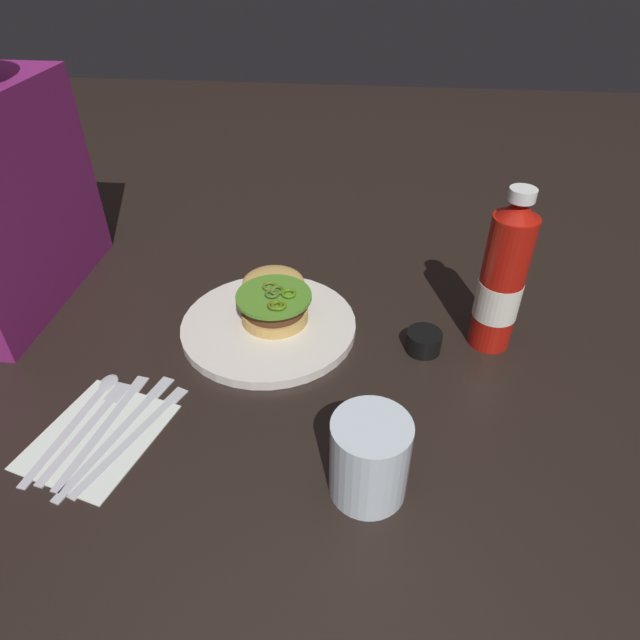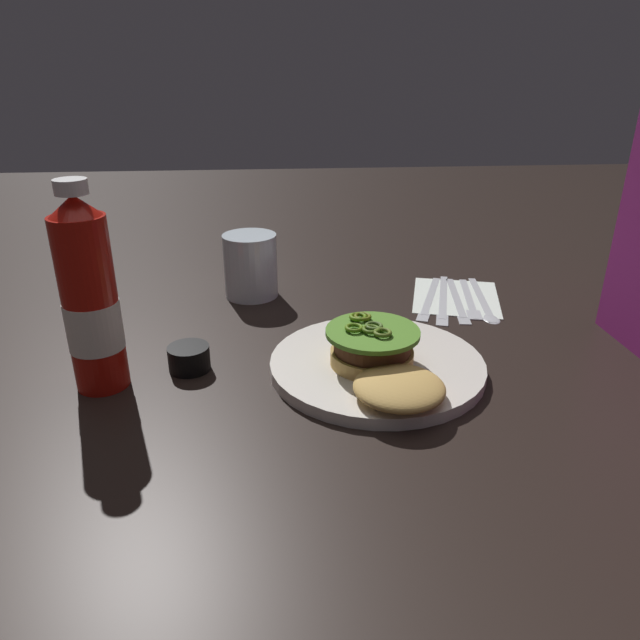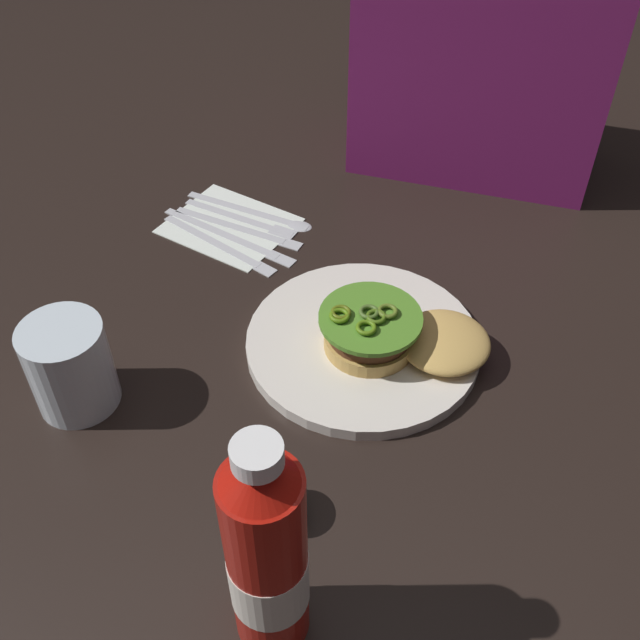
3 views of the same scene
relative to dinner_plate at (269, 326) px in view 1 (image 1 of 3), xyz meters
The scene contains 12 objects.
ground_plane 0.10m from the dinner_plate, 103.80° to the right, with size 3.00×3.00×0.00m, color black.
dinner_plate is the anchor object (origin of this frame).
burger_sandwich 0.05m from the dinner_plate, ahead, with size 0.19×0.13×0.05m.
ketchup_bottle 0.35m from the dinner_plate, 88.73° to the right, with size 0.06×0.06×0.25m.
water_glass 0.32m from the dinner_plate, 149.31° to the right, with size 0.09×0.09×0.10m, color silver.
condiment_cup 0.24m from the dinner_plate, 94.41° to the right, with size 0.05×0.05×0.03m, color black.
napkin 0.29m from the dinner_plate, 143.52° to the left, with size 0.16×0.14×0.00m, color white.
steak_knife 0.26m from the dinner_plate, 150.69° to the left, with size 0.19×0.09×0.00m.
table_knife 0.26m from the dinner_plate, 145.72° to the left, with size 0.21×0.08×0.00m.
butter_knife 0.27m from the dinner_plate, 141.07° to the left, with size 0.20×0.05×0.00m.
fork_utensil 0.29m from the dinner_plate, 138.08° to the left, with size 0.18×0.05×0.00m.
spoon_utensil 0.29m from the dinner_plate, 132.99° to the left, with size 0.20×0.05×0.00m.
Camera 1 is at (-0.64, -0.06, 0.53)m, focal length 30.69 mm.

